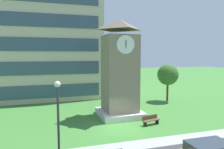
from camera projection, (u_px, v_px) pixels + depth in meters
name	position (u px, v px, depth m)	size (l,w,h in m)	color
ground_plane	(121.00, 128.00, 19.29)	(160.00, 160.00, 0.00)	#3D7A33
kerb_strip	(138.00, 145.00, 15.64)	(120.00, 1.60, 0.01)	#9E9E99
office_building	(28.00, 37.00, 34.88)	(21.94, 15.69, 19.20)	beige
clock_tower	(120.00, 74.00, 22.62)	(4.48, 4.48, 10.33)	gray
park_bench	(151.00, 120.00, 20.07)	(1.86, 0.86, 0.88)	brown
street_lamp	(58.00, 114.00, 12.21)	(0.36, 0.36, 5.14)	#333338
tree_by_building	(168.00, 75.00, 29.90)	(2.95, 2.95, 5.29)	#513823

